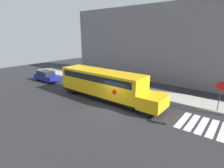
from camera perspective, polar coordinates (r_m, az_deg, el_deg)
ground_plane at (r=16.07m, az=0.01°, el=-8.34°), size 60.00×60.00×0.00m
sidewalk_strip at (r=21.18m, az=11.00°, el=-2.32°), size 44.00×3.00×0.15m
building_backdrop at (r=26.15m, az=18.42°, el=12.18°), size 32.00×4.00×10.49m
crosswalk_stripes at (r=15.07m, az=30.02°, el=-12.38°), size 4.70×3.20×0.01m
school_bus at (r=18.09m, az=-2.49°, el=0.23°), size 11.83×2.57×2.97m
parked_car at (r=27.20m, az=-20.54°, el=2.47°), size 4.34×1.72×1.50m
stop_sign at (r=17.51m, az=31.88°, el=-2.20°), size 0.77×0.10×2.80m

